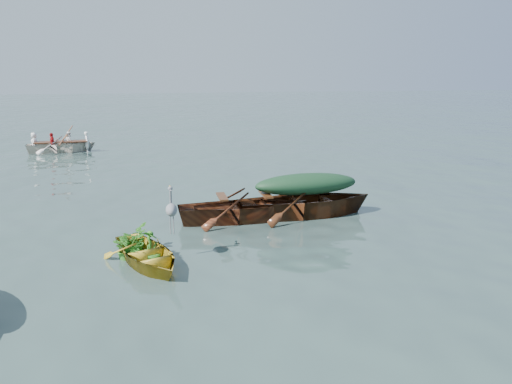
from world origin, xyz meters
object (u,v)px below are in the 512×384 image
yellow_dinghy (147,264)px  rowed_boat (62,152)px  open_wooden_boat (244,221)px  green_tarp_boat (306,216)px  heron (172,217)px

yellow_dinghy → rowed_boat: bearing=83.2°
yellow_dinghy → open_wooden_boat: open_wooden_boat is taller
green_tarp_boat → open_wooden_boat: (-1.57, -0.08, 0.00)m
yellow_dinghy → open_wooden_boat: size_ratio=0.64×
open_wooden_boat → heron: size_ratio=4.77×
yellow_dinghy → heron: heron is taller
rowed_boat → green_tarp_boat: bearing=-151.8°
rowed_boat → heron: bearing=-167.9°
yellow_dinghy → green_tarp_boat: green_tarp_boat is taller
green_tarp_boat → rowed_boat: 13.89m
green_tarp_boat → yellow_dinghy: bearing=119.5°
open_wooden_boat → green_tarp_boat: bearing=-87.4°
green_tarp_boat → open_wooden_boat: size_ratio=1.08×
green_tarp_boat → heron: heron is taller
open_wooden_boat → rowed_boat: 13.17m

